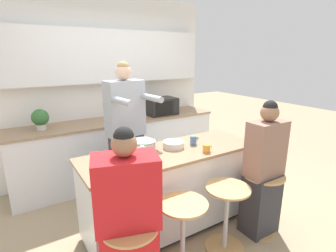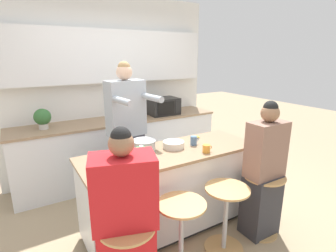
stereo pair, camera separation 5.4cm
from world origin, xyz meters
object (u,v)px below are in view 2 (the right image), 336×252
object	(u,v)px
banana_bunch	(195,137)
kitchen_island	(171,189)
person_seated_near	(263,177)
potted_plant	(42,118)
bar_stool_center_right	(226,214)
cooking_pot	(144,146)
bar_stool_rightmost	(262,199)
person_cooking	(127,138)
fruit_bowl	(174,145)
coffee_cup_near	(194,141)
microwave	(163,106)
person_wrapped_blanket	(125,224)
bar_stool_center_left	(181,231)
coffee_cup_far	(206,149)
juice_carton	(141,155)

from	to	relation	value
banana_bunch	kitchen_island	bearing A→B (deg)	-155.82
person_seated_near	potted_plant	world-z (taller)	person_seated_near
bar_stool_center_right	cooking_pot	xyz separation A→B (m)	(-0.50, 0.71, 0.56)
bar_stool_rightmost	person_cooking	bearing A→B (deg)	127.86
kitchen_island	fruit_bowl	size ratio (longest dim) A/B	8.34
coffee_cup_near	microwave	size ratio (longest dim) A/B	0.22
fruit_bowl	microwave	world-z (taller)	microwave
bar_stool_center_right	kitchen_island	bearing A→B (deg)	113.55
bar_stool_center_right	person_wrapped_blanket	bearing A→B (deg)	180.00
bar_stool_center_left	fruit_bowl	bearing A→B (deg)	63.31
coffee_cup_far	microwave	xyz separation A→B (m)	(0.43, 1.63, 0.12)
bar_stool_center_right	person_wrapped_blanket	world-z (taller)	person_wrapped_blanket
cooking_pot	fruit_bowl	bearing A→B (deg)	-11.97
person_seated_near	microwave	size ratio (longest dim) A/B	3.02
coffee_cup_far	microwave	world-z (taller)	microwave
bar_stool_center_right	potted_plant	distance (m)	2.50
bar_stool_center_left	person_cooking	world-z (taller)	person_cooking
coffee_cup_near	kitchen_island	bearing A→B (deg)	-174.51
person_seated_near	potted_plant	size ratio (longest dim) A/B	5.39
bar_stool_center_right	coffee_cup_far	distance (m)	0.65
cooking_pot	banana_bunch	world-z (taller)	cooking_pot
person_wrapped_blanket	juice_carton	size ratio (longest dim) A/B	8.30
bar_stool_center_left	person_cooking	xyz separation A→B (m)	(0.04, 1.24, 0.49)
juice_carton	person_wrapped_blanket	bearing A→B (deg)	-128.17
bar_stool_center_right	potted_plant	size ratio (longest dim) A/B	2.49
fruit_bowl	microwave	bearing A→B (deg)	64.49
kitchen_island	person_seated_near	bearing A→B (deg)	-37.88
juice_carton	microwave	distance (m)	1.89
person_cooking	fruit_bowl	distance (m)	0.67
coffee_cup_far	juice_carton	distance (m)	0.69
bar_stool_rightmost	juice_carton	bearing A→B (deg)	158.71
kitchen_island	person_wrapped_blanket	size ratio (longest dim) A/B	1.36
person_seated_near	fruit_bowl	bearing A→B (deg)	136.82
banana_bunch	potted_plant	bearing A→B (deg)	140.14
person_cooking	kitchen_island	bearing A→B (deg)	-78.05
bar_stool_center_left	microwave	bearing A→B (deg)	64.10
person_wrapped_blanket	kitchen_island	bearing A→B (deg)	54.79
kitchen_island	potted_plant	bearing A→B (deg)	125.87
coffee_cup_near	person_seated_near	bearing A→B (deg)	-54.22
person_seated_near	coffee_cup_near	distance (m)	0.80
person_wrapped_blanket	banana_bunch	xyz separation A→B (m)	(1.20, 0.78, 0.25)
coffee_cup_near	person_wrapped_blanket	bearing A→B (deg)	-150.12
kitchen_island	juice_carton	distance (m)	0.67
microwave	bar_stool_rightmost	bearing A→B (deg)	-88.55
microwave	potted_plant	bearing A→B (deg)	178.70
person_seated_near	juice_carton	xyz separation A→B (m)	(-1.15, 0.45, 0.31)
person_cooking	person_seated_near	size ratio (longest dim) A/B	1.24
juice_carton	microwave	bearing A→B (deg)	54.14
person_cooking	microwave	xyz separation A→B (m)	(0.92, 0.74, 0.17)
bar_stool_center_left	person_wrapped_blanket	size ratio (longest dim) A/B	0.47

